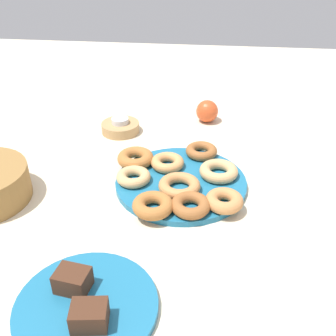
{
  "coord_description": "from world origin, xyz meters",
  "views": [
    {
      "loc": [
        -0.76,
        -0.06,
        0.53
      ],
      "look_at": [
        0.0,
        0.03,
        0.04
      ],
      "focal_mm": 42.59,
      "sensor_mm": 36.0,
      "label": 1
    }
  ],
  "objects_px": {
    "donut_1": "(167,163)",
    "candle_holder": "(120,127)",
    "donut_7": "(191,205)",
    "donut_8": "(135,158)",
    "brownie_near": "(89,316)",
    "donut_3": "(178,186)",
    "donut_5": "(134,177)",
    "donut_6": "(224,201)",
    "cake_plate": "(87,307)",
    "donut_2": "(219,171)",
    "donut_0": "(201,151)",
    "brownie_far": "(73,280)",
    "tealight": "(120,121)",
    "apple": "(207,111)",
    "donut_plate": "(181,182)",
    "donut_4": "(153,205)"
  },
  "relations": [
    {
      "from": "brownie_near",
      "to": "apple",
      "type": "relative_size",
      "value": 0.81
    },
    {
      "from": "donut_7",
      "to": "donut_8",
      "type": "height_order",
      "value": "donut_8"
    },
    {
      "from": "donut_plate",
      "to": "brownie_near",
      "type": "bearing_deg",
      "value": 165.73
    },
    {
      "from": "donut_3",
      "to": "donut_6",
      "type": "relative_size",
      "value": 1.17
    },
    {
      "from": "donut_2",
      "to": "brownie_far",
      "type": "xyz_separation_m",
      "value": [
        -0.36,
        0.23,
        0.0
      ]
    },
    {
      "from": "donut_2",
      "to": "donut_3",
      "type": "bearing_deg",
      "value": 127.79
    },
    {
      "from": "donut_1",
      "to": "candle_holder",
      "type": "xyz_separation_m",
      "value": [
        0.2,
        0.16,
        -0.01
      ]
    },
    {
      "from": "donut_1",
      "to": "candle_holder",
      "type": "relative_size",
      "value": 0.74
    },
    {
      "from": "donut_1",
      "to": "donut_7",
      "type": "relative_size",
      "value": 0.97
    },
    {
      "from": "brownie_near",
      "to": "donut_2",
      "type": "bearing_deg",
      "value": -23.72
    },
    {
      "from": "donut_2",
      "to": "donut_4",
      "type": "bearing_deg",
      "value": 137.92
    },
    {
      "from": "donut_4",
      "to": "cake_plate",
      "type": "distance_m",
      "value": 0.25
    },
    {
      "from": "donut_6",
      "to": "apple",
      "type": "xyz_separation_m",
      "value": [
        0.43,
        0.05,
        0.01
      ]
    },
    {
      "from": "brownie_near",
      "to": "donut_6",
      "type": "bearing_deg",
      "value": -32.67
    },
    {
      "from": "donut_5",
      "to": "donut_3",
      "type": "bearing_deg",
      "value": -103.35
    },
    {
      "from": "tealight",
      "to": "donut_1",
      "type": "bearing_deg",
      "value": -140.98
    },
    {
      "from": "donut_8",
      "to": "brownie_near",
      "type": "distance_m",
      "value": 0.46
    },
    {
      "from": "donut_1",
      "to": "cake_plate",
      "type": "relative_size",
      "value": 0.35
    },
    {
      "from": "donut_1",
      "to": "donut_2",
      "type": "height_order",
      "value": "donut_2"
    },
    {
      "from": "donut_7",
      "to": "brownie_far",
      "type": "bearing_deg",
      "value": 142.11
    },
    {
      "from": "donut_8",
      "to": "brownie_near",
      "type": "height_order",
      "value": "brownie_near"
    },
    {
      "from": "donut_7",
      "to": "donut_plate",
      "type": "bearing_deg",
      "value": 14.87
    },
    {
      "from": "cake_plate",
      "to": "donut_7",
      "type": "bearing_deg",
      "value": -30.07
    },
    {
      "from": "donut_6",
      "to": "cake_plate",
      "type": "relative_size",
      "value": 0.35
    },
    {
      "from": "donut_0",
      "to": "tealight",
      "type": "xyz_separation_m",
      "value": [
        0.13,
        0.24,
        0.01
      ]
    },
    {
      "from": "donut_3",
      "to": "donut_5",
      "type": "relative_size",
      "value": 1.18
    },
    {
      "from": "donut_6",
      "to": "donut_1",
      "type": "bearing_deg",
      "value": 43.95
    },
    {
      "from": "donut_plate",
      "to": "donut_3",
      "type": "bearing_deg",
      "value": 174.6
    },
    {
      "from": "donut_0",
      "to": "donut_2",
      "type": "bearing_deg",
      "value": -154.53
    },
    {
      "from": "donut_0",
      "to": "donut_2",
      "type": "distance_m",
      "value": 0.1
    },
    {
      "from": "brownie_far",
      "to": "candle_holder",
      "type": "height_order",
      "value": "brownie_far"
    },
    {
      "from": "donut_7",
      "to": "apple",
      "type": "relative_size",
      "value": 1.24
    },
    {
      "from": "donut_0",
      "to": "donut_2",
      "type": "relative_size",
      "value": 0.89
    },
    {
      "from": "donut_7",
      "to": "donut_8",
      "type": "xyz_separation_m",
      "value": [
        0.17,
        0.15,
        0.0
      ]
    },
    {
      "from": "candle_holder",
      "to": "donut_1",
      "type": "bearing_deg",
      "value": -140.98
    },
    {
      "from": "donut_7",
      "to": "brownie_near",
      "type": "relative_size",
      "value": 1.53
    },
    {
      "from": "donut_plate",
      "to": "tealight",
      "type": "distance_m",
      "value": 0.32
    },
    {
      "from": "donut_8",
      "to": "cake_plate",
      "type": "xyz_separation_m",
      "value": [
        -0.42,
        0.0,
        -0.02
      ]
    },
    {
      "from": "donut_6",
      "to": "donut_plate",
      "type": "bearing_deg",
      "value": 48.24
    },
    {
      "from": "donut_5",
      "to": "donut_7",
      "type": "bearing_deg",
      "value": -123.89
    },
    {
      "from": "brownie_far",
      "to": "donut_2",
      "type": "bearing_deg",
      "value": -32.67
    },
    {
      "from": "donut_7",
      "to": "donut_8",
      "type": "relative_size",
      "value": 0.93
    },
    {
      "from": "donut_3",
      "to": "donut_4",
      "type": "relative_size",
      "value": 1.09
    },
    {
      "from": "donut_8",
      "to": "donut_3",
      "type": "bearing_deg",
      "value": -132.39
    },
    {
      "from": "cake_plate",
      "to": "tealight",
      "type": "height_order",
      "value": "tealight"
    },
    {
      "from": "donut_6",
      "to": "brownie_near",
      "type": "bearing_deg",
      "value": 147.33
    },
    {
      "from": "donut_1",
      "to": "donut_5",
      "type": "bearing_deg",
      "value": 135.41
    },
    {
      "from": "donut_5",
      "to": "candle_holder",
      "type": "height_order",
      "value": "donut_5"
    },
    {
      "from": "donut_plate",
      "to": "donut_2",
      "type": "bearing_deg",
      "value": -72.33
    },
    {
      "from": "candle_holder",
      "to": "tealight",
      "type": "height_order",
      "value": "tealight"
    }
  ]
}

